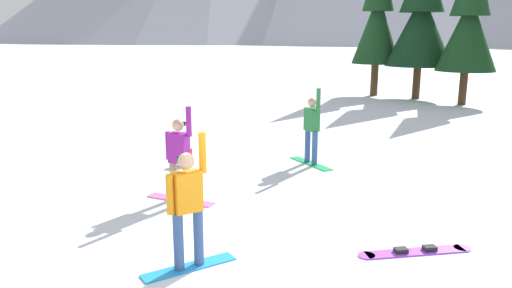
# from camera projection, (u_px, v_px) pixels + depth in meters

# --- Properties ---
(ground_plane) EXTENTS (800.00, 800.00, 0.00)m
(ground_plane) POSITION_uv_depth(u_px,v_px,m) (265.00, 269.00, 7.25)
(ground_plane) COLOR silver
(snowboarder_foreground) EXTENTS (1.09, 1.33, 2.03)m
(snowboarder_foreground) POSITION_uv_depth(u_px,v_px,m) (188.00, 206.00, 7.07)
(snowboarder_foreground) COLOR #1E8CD8
(snowboarder_foreground) RESTS_ON ground_plane
(snowboarder_midground) EXTENTS (1.55, 0.39, 1.99)m
(snowboarder_midground) POSITION_uv_depth(u_px,v_px,m) (179.00, 157.00, 9.99)
(snowboarder_midground) COLOR pink
(snowboarder_midground) RESTS_ON ground_plane
(snowboarder_background) EXTENTS (1.39, 1.19, 2.04)m
(snowboarder_background) POSITION_uv_depth(u_px,v_px,m) (312.00, 128.00, 12.79)
(snowboarder_background) COLOR #19B259
(snowboarder_background) RESTS_ON ground_plane
(loose_snowboard_far_spare) EXTENTS (1.76, 1.21, 0.09)m
(loose_snowboard_far_spare) POSITION_uv_depth(u_px,v_px,m) (415.00, 251.00, 7.78)
(loose_snowboard_far_spare) COLOR #993FD8
(loose_snowboard_far_spare) RESTS_ON ground_plane
(backpack_red) EXTENTS (0.32, 0.26, 0.47)m
(backpack_red) POSITION_uv_depth(u_px,v_px,m) (185.00, 157.00, 12.85)
(backpack_red) COLOR red
(backpack_red) RESTS_ON ground_plane
(pine_tree_slender) EXTENTS (3.38, 3.38, 7.72)m
(pine_tree_slender) POSITION_uv_depth(u_px,v_px,m) (421.00, 16.00, 24.80)
(pine_tree_slender) COLOR #472D19
(pine_tree_slender) RESTS_ON ground_plane
(pine_tree_leaning) EXTENTS (2.75, 2.75, 7.30)m
(pine_tree_leaning) POSITION_uv_depth(u_px,v_px,m) (469.00, 20.00, 22.75)
(pine_tree_leaning) COLOR #472D19
(pine_tree_leaning) RESTS_ON ground_plane
(pine_tree_tall) EXTENTS (2.56, 2.56, 7.92)m
(pine_tree_tall) POSITION_uv_depth(u_px,v_px,m) (378.00, 15.00, 26.12)
(pine_tree_tall) COLOR #472D19
(pine_tree_tall) RESTS_ON ground_plane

